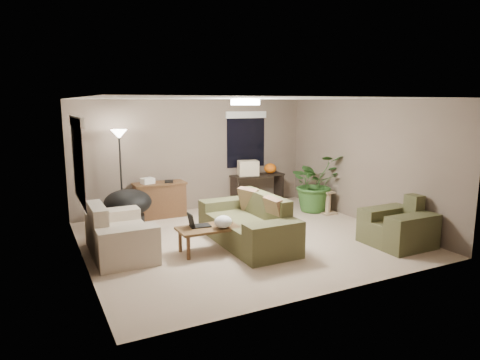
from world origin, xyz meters
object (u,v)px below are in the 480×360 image
coffee_table (208,231)px  papasan_chair (128,207)px  cat_scratching_post (328,204)px  desk (160,200)px  main_sofa (249,226)px  loveseat (118,236)px  armchair (398,228)px  houseplant (315,189)px  console_table (257,187)px  floor_lamp (120,145)px

coffee_table → papasan_chair: (-0.91, 1.82, 0.11)m
coffee_table → cat_scratching_post: bearing=18.4°
coffee_table → desk: size_ratio=0.91×
main_sofa → loveseat: size_ratio=1.38×
armchair → cat_scratching_post: bearing=83.4°
main_sofa → armchair: 2.58m
loveseat → papasan_chair: bearing=71.0°
houseplant → desk: bearing=162.2°
loveseat → console_table: (3.65, 1.95, 0.14)m
armchair → desk: armchair is taller
main_sofa → desk: bearing=110.8°
coffee_table → floor_lamp: size_ratio=0.52×
coffee_table → papasan_chair: size_ratio=1.03×
cat_scratching_post → floor_lamp: bearing=163.8°
loveseat → coffee_table: size_ratio=1.60×
loveseat → floor_lamp: 2.26m
main_sofa → houseplant: size_ratio=1.69×
papasan_chair → floor_lamp: (-0.00, 0.52, 1.13)m
papasan_chair → floor_lamp: bearing=90.4°
main_sofa → armchair: same height
console_table → papasan_chair: papasan_chair is taller
desk → console_table: bearing=-0.2°
armchair → floor_lamp: (-3.98, 3.48, 1.30)m
main_sofa → armchair: (2.25, -1.26, 0.00)m
papasan_chair → main_sofa: bearing=-44.6°
armchair → desk: size_ratio=0.91×
houseplant → cat_scratching_post: 0.46m
console_table → houseplant: bearing=-49.3°
armchair → houseplant: 2.60m
console_table → cat_scratching_post: 1.74m
desk → papasan_chair: bearing=-140.0°
cat_scratching_post → houseplant: bearing=110.2°
loveseat → cat_scratching_post: loveseat is taller
main_sofa → console_table: main_sofa is taller
coffee_table → papasan_chair: 2.04m
loveseat → houseplant: size_ratio=1.23×
armchair → desk: (-3.16, 3.65, 0.08)m
coffee_table → console_table: bearing=47.4°
main_sofa → papasan_chair: size_ratio=2.28×
armchair → floor_lamp: size_ratio=0.52×
desk → papasan_chair: (-0.82, -0.69, 0.09)m
houseplant → papasan_chair: bearing=174.9°
main_sofa → console_table: (1.48, 2.38, 0.14)m
desk → houseplant: houseplant is taller
coffee_table → floor_lamp: (-0.91, 2.34, 1.24)m
floor_lamp → houseplant: (4.12, -0.89, -1.09)m
armchair → coffee_table: size_ratio=1.00×
coffee_table → cat_scratching_post: cat_scratching_post is taller
armchair → cat_scratching_post: 2.27m
floor_lamp → houseplant: size_ratio=1.46×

